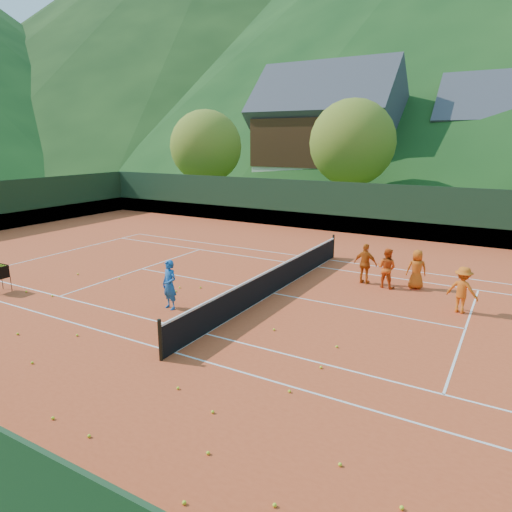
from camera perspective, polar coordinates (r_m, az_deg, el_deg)
The scene contains 38 objects.
ground at distance 16.56m, azimuth 2.15°, elevation -4.74°, with size 400.00×400.00×0.00m, color #33551A.
clay_court at distance 16.56m, azimuth 2.15°, elevation -4.71°, with size 40.00×24.00×0.02m, color #BE421E.
mountain_far_left at distance 195.71m, azimuth -0.63°, elevation 27.48°, with size 260.00×260.00×100.00m, color black.
coach at distance 15.09m, azimuth -10.75°, elevation -3.55°, with size 0.60×0.39×1.64m, color #1B5DB1.
student_a at distance 17.68m, azimuth 16.01°, elevation -1.45°, with size 0.73×0.57×1.50m, color #E15114.
student_b at distance 17.93m, azimuth 13.52°, elevation -0.96°, with size 0.92×0.38×1.57m, color #CA5611.
student_c at distance 17.88m, azimuth 19.43°, elevation -1.58°, with size 0.72×0.47×1.48m, color #CD5412.
student_d at distance 15.94m, azimuth 24.39°, elevation -3.89°, with size 0.98×0.56×1.51m, color orange.
tennis_ball_0 at distance 17.19m, azimuth -6.96°, elevation -3.93°, with size 0.07×0.07×0.07m, color #CEF729.
tennis_ball_2 at distance 8.79m, azimuth -6.01°, elevation -23.29°, with size 0.07×0.07×0.07m, color #CEF729.
tennis_ball_3 at distance 10.40m, azimuth -24.05°, elevation -18.02°, with size 0.07×0.07×0.07m, color #CEF729.
tennis_ball_4 at distance 8.11m, azimuth 17.76°, elevation -27.79°, with size 0.07×0.07×0.07m, color #CEF729.
tennis_ball_5 at distance 12.84m, azimuth -26.19°, elevation -11.88°, with size 0.07×0.07×0.07m, color #CEF729.
tennis_ball_7 at distance 10.46m, azimuth 4.20°, elevation -16.50°, with size 0.07×0.07×0.07m, color #CEF729.
tennis_ball_8 at distance 20.12m, azimuth -21.38°, elevation -2.12°, with size 0.07×0.07×0.07m, color #CEF729.
tennis_ball_10 at distance 9.80m, azimuth -5.42°, elevation -18.83°, with size 0.07×0.07×0.07m, color #CEF729.
tennis_ball_11 at distance 18.61m, azimuth -26.78°, elevation -3.99°, with size 0.07×0.07×0.07m, color #CEF729.
tennis_ball_13 at distance 11.48m, azimuth 8.13°, elevation -13.61°, with size 0.07×0.07×0.07m, color #CEF729.
tennis_ball_14 at distance 7.85m, azimuth 2.34°, elevation -28.68°, with size 0.07×0.07×0.07m, color #CEF729.
tennis_ball_15 at distance 9.64m, azimuth -20.14°, elevation -20.37°, with size 0.07×0.07×0.07m, color #CEF729.
tennis_ball_17 at distance 17.31m, azimuth -9.52°, elevation -3.90°, with size 0.07×0.07×0.07m, color #CEF729.
tennis_ball_18 at distance 17.71m, azimuth -24.12°, elevation -4.57°, with size 0.07×0.07×0.07m, color #CEF729.
tennis_ball_19 at distance 13.43m, azimuth 2.27°, elevation -9.17°, with size 0.07×0.07×0.07m, color #CEF729.
tennis_ball_20 at distance 18.95m, azimuth -16.76°, elevation -2.71°, with size 0.07×0.07×0.07m, color #CEF729.
tennis_ball_21 at distance 10.68m, azimuth -9.73°, elevation -15.97°, with size 0.07×0.07×0.07m, color #CEF729.
tennis_ball_22 at distance 12.58m, azimuth 10.06°, elevation -11.09°, with size 0.07×0.07×0.07m, color #CEF729.
tennis_ball_23 at distance 14.00m, azimuth -21.45°, elevation -9.20°, with size 0.07×0.07×0.07m, color #CEF729.
tennis_ball_24 at distance 14.79m, azimuth -27.64°, elevation -8.62°, with size 0.07×0.07×0.07m, color #CEF729.
tennis_ball_25 at distance 7.95m, azimuth -8.96°, elevation -28.17°, with size 0.07×0.07×0.07m, color #CEF729.
tennis_ball_26 at distance 8.63m, azimuth 10.46°, elevation -24.25°, with size 0.07×0.07×0.07m, color #CEF729.
tennis_ball_27 at distance 16.90m, azimuth -9.98°, elevation -4.37°, with size 0.07×0.07×0.07m, color #CEF729.
court_lines at distance 16.56m, azimuth 2.15°, elevation -4.66°, with size 23.83×11.03×0.00m.
tennis_net at distance 16.40m, azimuth 2.16°, elevation -3.02°, with size 0.10×12.07×1.10m.
perimeter_fence at distance 16.19m, azimuth 2.19°, elevation -0.49°, with size 40.40×24.24×3.00m.
chalet_left at distance 47.14m, azimuth 8.86°, elevation 14.45°, with size 13.80×9.93×12.92m.
chalet_mid at distance 47.86m, azimuth 29.26°, elevation 12.05°, with size 12.65×8.82×11.45m.
tree_a at distance 39.47m, azimuth -6.26°, elevation 13.46°, with size 6.00×6.00×7.88m.
tree_b at distance 35.68m, azimuth 11.98°, elevation 13.68°, with size 6.40×6.40×8.40m.
Camera 1 is at (7.32, -13.84, 5.40)m, focal length 32.00 mm.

